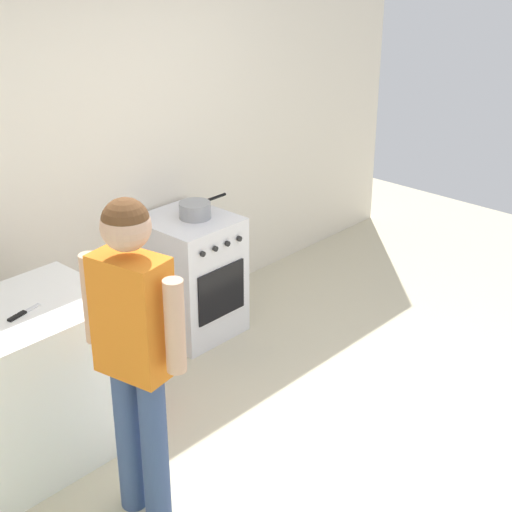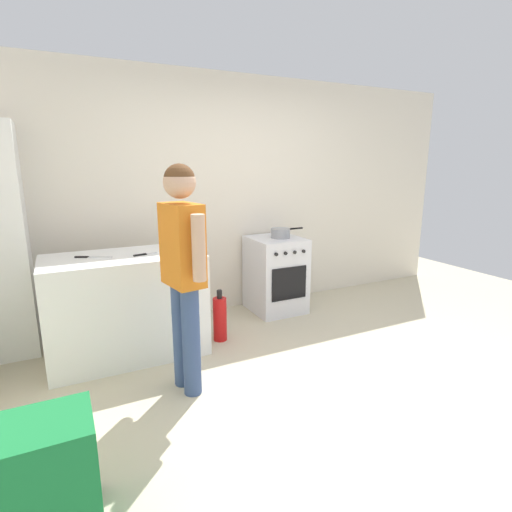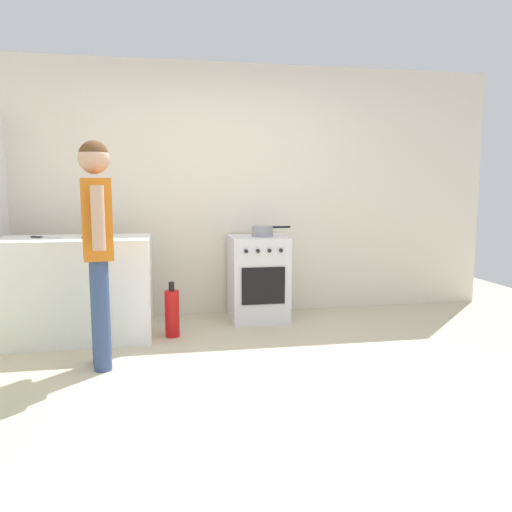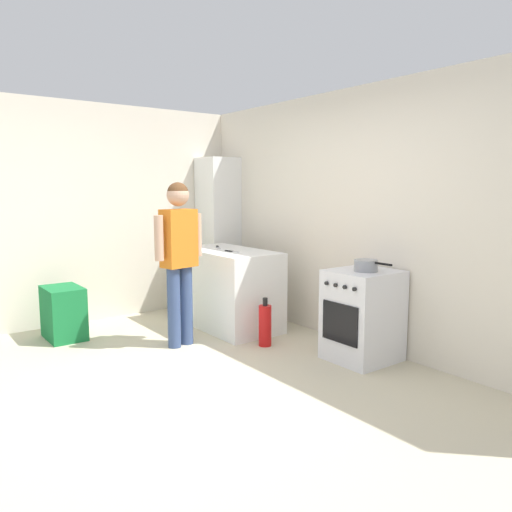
{
  "view_description": "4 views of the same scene",
  "coord_description": "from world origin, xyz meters",
  "px_view_note": "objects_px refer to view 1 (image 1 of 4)",
  "views": [
    {
      "loc": [
        -2.92,
        -2.06,
        2.78
      ],
      "look_at": [
        0.02,
        0.66,
        0.97
      ],
      "focal_mm": 55.0,
      "sensor_mm": 36.0,
      "label": 1
    },
    {
      "loc": [
        -1.8,
        -2.25,
        1.66
      ],
      "look_at": [
        -0.23,
        0.91,
        0.84
      ],
      "focal_mm": 28.0,
      "sensor_mm": 36.0,
      "label": 2
    },
    {
      "loc": [
        -0.56,
        -3.33,
        1.32
      ],
      "look_at": [
        0.18,
        0.76,
        0.76
      ],
      "focal_mm": 35.0,
      "sensor_mm": 36.0,
      "label": 3
    },
    {
      "loc": [
        3.38,
        -1.94,
        1.6
      ],
      "look_at": [
        -0.02,
        0.61,
        1.02
      ],
      "focal_mm": 35.0,
      "sensor_mm": 36.0,
      "label": 4
    }
  ],
  "objects_px": {
    "person": "(134,337)",
    "fire_extinguisher": "(139,378)",
    "oven_left": "(190,275)",
    "pot": "(195,210)",
    "knife_paring": "(22,314)"
  },
  "relations": [
    {
      "from": "pot",
      "to": "fire_extinguisher",
      "type": "distance_m",
      "value": 1.23
    },
    {
      "from": "oven_left",
      "to": "person",
      "type": "height_order",
      "value": "person"
    },
    {
      "from": "oven_left",
      "to": "person",
      "type": "bearing_deg",
      "value": -140.28
    },
    {
      "from": "knife_paring",
      "to": "fire_extinguisher",
      "type": "height_order",
      "value": "knife_paring"
    },
    {
      "from": "fire_extinguisher",
      "to": "knife_paring",
      "type": "bearing_deg",
      "value": 176.9
    },
    {
      "from": "knife_paring",
      "to": "person",
      "type": "height_order",
      "value": "person"
    },
    {
      "from": "pot",
      "to": "oven_left",
      "type": "bearing_deg",
      "value": 150.8
    },
    {
      "from": "oven_left",
      "to": "fire_extinguisher",
      "type": "bearing_deg",
      "value": -151.22
    },
    {
      "from": "oven_left",
      "to": "pot",
      "type": "xyz_separation_m",
      "value": [
        0.04,
        -0.03,
        0.48
      ]
    },
    {
      "from": "oven_left",
      "to": "person",
      "type": "xyz_separation_m",
      "value": [
        -1.4,
        -1.16,
        0.57
      ]
    },
    {
      "from": "person",
      "to": "fire_extinguisher",
      "type": "distance_m",
      "value": 1.16
    },
    {
      "from": "pot",
      "to": "person",
      "type": "bearing_deg",
      "value": -141.77
    },
    {
      "from": "pot",
      "to": "knife_paring",
      "type": "height_order",
      "value": "pot"
    },
    {
      "from": "knife_paring",
      "to": "oven_left",
      "type": "bearing_deg",
      "value": 16.04
    },
    {
      "from": "person",
      "to": "fire_extinguisher",
      "type": "relative_size",
      "value": 3.32
    }
  ]
}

